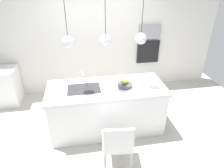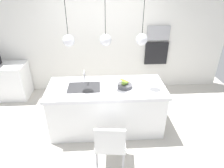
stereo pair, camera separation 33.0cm
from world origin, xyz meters
TOP-DOWN VIEW (x-y plane):
  - floor at (0.00, 0.00)m, footprint 6.60×6.60m
  - back_wall at (0.00, 1.65)m, footprint 6.00×0.10m
  - kitchen_island at (0.00, 0.00)m, footprint 2.07×0.88m
  - sink_basin at (-0.39, 0.00)m, footprint 0.56×0.40m
  - faucet at (-0.39, 0.21)m, footprint 0.02×0.17m
  - fruit_bowl at (0.31, -0.04)m, footprint 0.26×0.26m
  - microwave at (1.30, 1.58)m, footprint 0.54×0.08m
  - oven at (1.30, 1.58)m, footprint 0.56×0.08m
  - chair_near at (0.02, -0.92)m, footprint 0.48×0.50m
  - pendant_light_left at (-0.57, 0.00)m, footprint 0.18×0.18m
  - pendant_light_center at (0.00, 0.00)m, footprint 0.18×0.18m
  - pendant_light_right at (0.57, 0.00)m, footprint 0.18×0.18m

SIDE VIEW (x-z plane):
  - floor at x=0.00m, z-range 0.00..0.00m
  - kitchen_island at x=0.00m, z-range 0.00..0.89m
  - chair_near at x=0.02m, z-range 0.06..0.91m
  - sink_basin at x=-0.39m, z-range 0.87..0.89m
  - oven at x=1.30m, z-range 0.65..1.21m
  - fruit_bowl at x=0.31m, z-range 0.86..1.01m
  - faucet at x=-0.39m, z-range 0.92..1.14m
  - back_wall at x=0.00m, z-range 0.00..2.60m
  - microwave at x=1.30m, z-range 1.26..1.60m
  - pendant_light_left at x=-0.57m, z-range 1.32..2.11m
  - pendant_light_center at x=0.00m, z-range 1.32..2.11m
  - pendant_light_right at x=0.57m, z-range 1.32..2.11m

